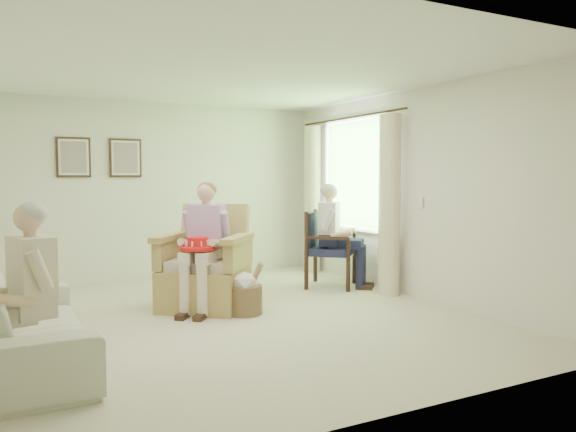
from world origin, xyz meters
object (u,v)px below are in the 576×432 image
object	(u,v)px
person_wicker	(208,236)
person_sofa	(26,282)
hatbox	(244,293)
wicker_armchair	(203,275)
person_dark	(334,228)
red_hat	(198,245)
wood_armchair	(328,246)
sofa	(25,324)

from	to	relation	value
person_wicker	person_sofa	xyz separation A→B (m)	(-1.92, -1.51, -0.10)
person_wicker	hatbox	world-z (taller)	person_wicker
wicker_armchair	person_dark	xyz separation A→B (m)	(1.98, 0.30, 0.44)
person_dark	red_hat	distance (m)	2.22
wicker_armchair	wood_armchair	world-z (taller)	wicker_armchair
person_dark	red_hat	world-z (taller)	person_dark
sofa	hatbox	world-z (taller)	sofa
person_sofa	hatbox	size ratio (longest dim) A/B	2.17
person_dark	red_hat	xyz separation A→B (m)	(-2.14, -0.60, -0.06)
person_sofa	red_hat	distance (m)	2.23
wood_armchair	red_hat	distance (m)	2.28
wicker_armchair	person_wicker	bearing A→B (deg)	-50.54
person_wicker	sofa	bearing A→B (deg)	-112.04
wicker_armchair	hatbox	world-z (taller)	wicker_armchair
hatbox	wood_armchair	bearing A→B (deg)	29.98
wicker_armchair	wood_armchair	distance (m)	2.04
wicker_armchair	sofa	bearing A→B (deg)	-108.59
wood_armchair	person_wicker	world-z (taller)	person_wicker
wicker_armchair	person_sofa	bearing A→B (deg)	-99.74
wicker_armchair	red_hat	size ratio (longest dim) A/B	3.14
wood_armchair	person_sofa	size ratio (longest dim) A/B	0.78
hatbox	red_hat	bearing A→B (deg)	156.18
wicker_armchair	red_hat	bearing A→B (deg)	-79.72
hatbox	wicker_armchair	bearing A→B (deg)	120.60
wood_armchair	red_hat	size ratio (longest dim) A/B	2.69
person_sofa	hatbox	xyz separation A→B (m)	(2.22, 1.16, -0.52)
person_wicker	person_dark	size ratio (longest dim) A/B	1.02
sofa	wood_armchair	bearing A→B (deg)	-66.81
wood_armchair	person_dark	world-z (taller)	person_dark
sofa	person_sofa	size ratio (longest dim) A/B	1.73
red_hat	hatbox	size ratio (longest dim) A/B	0.63
wicker_armchair	red_hat	xyz separation A→B (m)	(-0.17, -0.30, 0.39)
person_dark	person_sofa	bearing A→B (deg)	158.80
wicker_armchair	sofa	xyz separation A→B (m)	(-1.92, -1.20, -0.05)
person_wicker	hatbox	size ratio (longest dim) A/B	2.38
person_dark	hatbox	bearing A→B (deg)	157.58
wicker_armchair	sofa	distance (m)	2.27
wood_armchair	red_hat	bearing A→B (deg)	151.78
person_sofa	red_hat	bearing A→B (deg)	112.84
wood_armchair	red_hat	xyz separation A→B (m)	(-2.14, -0.77, 0.21)
person_wicker	person_sofa	distance (m)	2.45
person_dark	red_hat	bearing A→B (deg)	147.69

